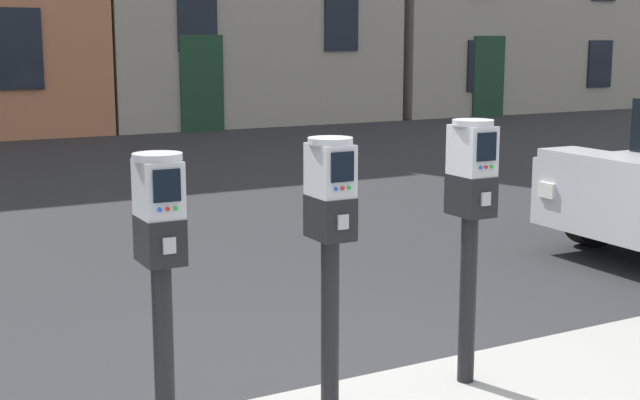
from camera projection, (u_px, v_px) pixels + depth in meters
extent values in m
cylinder|color=black|center=(164.00, 358.00, 3.95)|extent=(0.09, 0.09, 0.87)
cube|color=black|center=(160.00, 240.00, 3.86)|extent=(0.17, 0.24, 0.20)
cube|color=#A5A8AD|center=(169.00, 246.00, 3.75)|extent=(0.06, 0.01, 0.07)
cube|color=#B7BABF|center=(158.00, 189.00, 3.82)|extent=(0.17, 0.23, 0.25)
cube|color=black|center=(167.00, 186.00, 3.71)|extent=(0.12, 0.01, 0.14)
cylinder|color=blue|center=(160.00, 210.00, 3.71)|extent=(0.02, 0.01, 0.02)
cylinder|color=red|center=(168.00, 209.00, 3.73)|extent=(0.02, 0.01, 0.02)
cylinder|color=green|center=(176.00, 208.00, 3.74)|extent=(0.02, 0.01, 0.02)
cylinder|color=#B7BABF|center=(157.00, 157.00, 3.79)|extent=(0.22, 0.22, 0.03)
cylinder|color=black|center=(330.00, 327.00, 4.36)|extent=(0.09, 0.09, 0.89)
cube|color=black|center=(330.00, 217.00, 4.27)|extent=(0.17, 0.24, 0.21)
cube|color=#A5A8AD|center=(343.00, 222.00, 4.16)|extent=(0.06, 0.01, 0.07)
cube|color=#B7BABF|center=(330.00, 170.00, 4.22)|extent=(0.17, 0.23, 0.25)
cube|color=black|center=(343.00, 167.00, 4.12)|extent=(0.12, 0.01, 0.14)
cylinder|color=blue|center=(336.00, 189.00, 4.12)|extent=(0.02, 0.01, 0.02)
cylinder|color=red|center=(343.00, 188.00, 4.13)|extent=(0.02, 0.01, 0.02)
cylinder|color=green|center=(349.00, 188.00, 4.15)|extent=(0.02, 0.01, 0.02)
cylinder|color=#B7BABF|center=(330.00, 141.00, 4.20)|extent=(0.22, 0.22, 0.03)
cylinder|color=black|center=(468.00, 299.00, 4.77)|extent=(0.09, 0.09, 0.92)
cube|color=black|center=(471.00, 195.00, 4.67)|extent=(0.17, 0.24, 0.21)
cube|color=#A5A8AD|center=(486.00, 199.00, 4.56)|extent=(0.06, 0.01, 0.07)
cube|color=#B7BABF|center=(472.00, 150.00, 4.63)|extent=(0.17, 0.23, 0.26)
cube|color=black|center=(487.00, 147.00, 4.52)|extent=(0.12, 0.01, 0.15)
cylinder|color=blue|center=(481.00, 168.00, 4.52)|extent=(0.02, 0.01, 0.02)
cylinder|color=red|center=(486.00, 167.00, 4.54)|extent=(0.02, 0.01, 0.02)
cylinder|color=green|center=(492.00, 167.00, 4.55)|extent=(0.02, 0.01, 0.02)
cylinder|color=#B7BABF|center=(473.00, 123.00, 4.60)|extent=(0.22, 0.22, 0.03)
cube|color=silver|center=(623.00, 163.00, 7.58)|extent=(0.50, 1.69, 0.10)
cube|color=white|center=(547.00, 190.00, 8.13)|extent=(0.05, 0.20, 0.14)
cylinder|color=black|center=(594.00, 213.00, 8.63)|extent=(0.65, 0.24, 0.64)
cube|color=black|center=(19.00, 49.00, 17.53)|extent=(0.90, 0.06, 1.60)
cube|color=black|center=(197.00, 14.00, 19.21)|extent=(0.90, 0.06, 1.60)
cube|color=black|center=(342.00, 17.00, 20.96)|extent=(0.90, 0.06, 1.60)
cube|color=#193823|center=(202.00, 83.00, 19.51)|extent=(1.00, 0.07, 2.10)
cube|color=black|center=(481.00, 66.00, 23.22)|extent=(0.90, 0.06, 1.33)
cube|color=black|center=(600.00, 64.00, 25.28)|extent=(0.90, 0.06, 1.33)
cube|color=#193823|center=(489.00, 76.00, 23.39)|extent=(1.00, 0.07, 2.10)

